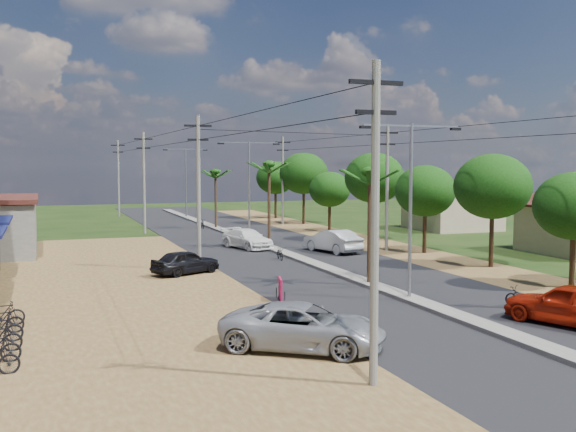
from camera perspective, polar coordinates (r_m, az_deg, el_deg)
name	(u,v)px	position (r m, az deg, el deg)	size (l,w,h in m)	color
ground	(409,301)	(31.30, 10.22, -7.08)	(160.00, 160.00, 0.00)	black
road	(293,257)	(44.69, 0.44, -3.53)	(12.00, 110.00, 0.04)	black
median	(278,251)	(47.48, -0.84, -2.97)	(1.00, 90.00, 0.18)	#605E56
dirt_lot_west	(57,291)	(34.99, -19.00, -6.00)	(18.00, 46.00, 0.04)	brown
dirt_shoulder_east	(406,252)	(48.32, 9.93, -3.00)	(5.00, 90.00, 0.03)	brown
house_east_far	(452,204)	(65.69, 13.72, 0.97)	(7.60, 7.50, 4.60)	tan
tree_east_b	(574,206)	(36.36, 23.06, 0.77)	(4.00, 4.00, 5.83)	black
tree_east_c	(493,187)	(41.93, 16.94, 2.40)	(4.60, 4.60, 6.83)	black
tree_east_d	(425,191)	(47.56, 11.54, 2.09)	(4.20, 4.20, 6.13)	black
tree_east_e	(374,178)	(54.60, 7.32, 3.22)	(4.80, 4.80, 7.14)	black
tree_east_f	(330,189)	(61.68, 3.54, 2.26)	(3.80, 3.80, 5.52)	black
tree_east_g	(304,173)	(69.26, 1.34, 3.63)	(5.00, 5.00, 7.38)	black
tree_east_h	(276,178)	(76.67, -1.06, 3.25)	(4.40, 4.40, 6.52)	black
palm_median_near	(370,177)	(34.19, 6.95, 3.27)	(2.00, 2.00, 6.15)	black
palm_median_mid	(269,168)	(48.98, -1.62, 4.07)	(2.00, 2.00, 6.55)	black
palm_median_far	(215,174)	(64.35, -6.16, 3.56)	(2.00, 2.00, 5.85)	black
streetlight_near	(411,196)	(30.71, 10.34, 1.71)	(5.10, 0.18, 8.00)	gray
streetlight_mid	(249,182)	(53.76, -3.31, 2.90)	(5.10, 0.18, 8.00)	gray
streetlight_far	(186,176)	(78.02, -8.65, 3.33)	(5.10, 0.18, 8.00)	gray
utility_pole_w_a	(375,217)	(18.59, 7.37, -0.07)	(1.60, 0.24, 9.00)	#605E56
utility_pole_w_b	(199,189)	(39.41, -7.58, 2.28)	(1.60, 0.24, 9.00)	#605E56
utility_pole_w_c	(144,180)	(61.06, -12.10, 2.97)	(1.60, 0.24, 9.00)	#605E56
utility_pole_w_d	(118,176)	(81.90, -14.17, 3.28)	(1.60, 0.24, 9.00)	#605E56
utility_pole_e_b	(387,184)	(48.32, 8.38, 2.66)	(1.60, 0.24, 9.00)	#605E56
utility_pole_e_c	(283,178)	(68.46, -0.45, 3.21)	(1.60, 0.24, 9.00)	#605E56
car_red_near	(569,305)	(28.06, 22.71, -6.98)	(1.95, 4.84, 1.65)	maroon
car_silver_mid	(332,241)	(47.20, 3.78, -2.16)	(1.69, 4.84, 1.59)	#9B9DA2
car_white_far	(247,239)	(49.34, -3.46, -1.99)	(1.97, 4.84, 1.40)	silver
car_parked_silver	(303,328)	(22.70, 1.31, -9.45)	(2.53, 5.48, 1.52)	#9B9DA2
car_parked_dark	(186,263)	(38.30, -8.67, -3.92)	(1.61, 3.99, 1.36)	black
moto_rider_east	(524,299)	(30.60, 19.35, -6.64)	(0.61, 1.76, 0.93)	black
moto_rider_west_a	(280,254)	(43.48, -0.67, -3.22)	(0.56, 1.60, 0.84)	black
moto_rider_west_b	(202,224)	(64.77, -7.26, -0.69)	(0.44, 1.56, 0.94)	black
roadside_sign	(280,290)	(30.70, -0.64, -6.25)	(0.41, 1.23, 1.04)	#9E0E3F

